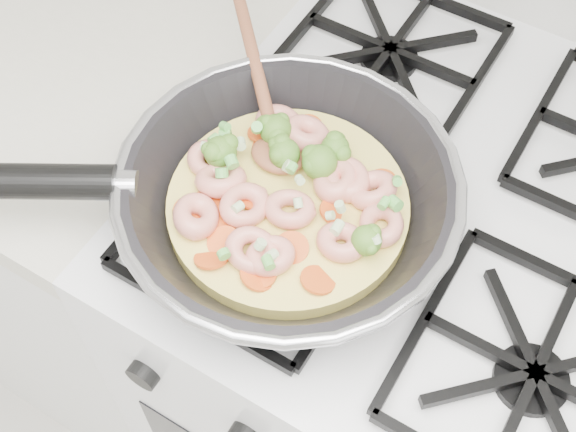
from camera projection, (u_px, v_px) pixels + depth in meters
The scene contains 3 objects.
stove at pixel (400, 361), 1.20m from camera, with size 0.60×0.60×0.92m.
counter_left at pixel (13, 154), 1.44m from camera, with size 1.00×0.60×0.90m.
skillet at pixel (283, 196), 0.76m from camera, with size 0.48×0.43×0.09m.
Camera 1 is at (0.10, 1.20, 1.59)m, focal length 48.27 mm.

